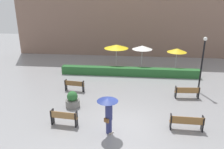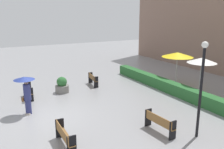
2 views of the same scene
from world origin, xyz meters
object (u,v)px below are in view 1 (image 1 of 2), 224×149
bench_near_left (64,117)px  patio_umbrella_white (142,48)px  bench_far_right (187,92)px  planter_pot (73,100)px  lamp_post (202,60)px  bench_far_left (74,85)px  patio_umbrella_yellow_far (177,50)px  patio_umbrella_yellow (116,47)px  pedestrian_with_umbrella (108,110)px  bench_near_right (187,122)px

bench_near_left → patio_umbrella_white: (4.55, 10.42, 1.77)m
bench_far_right → planter_pot: planter_pot is taller
lamp_post → patio_umbrella_white: (-4.23, 4.81, -0.27)m
bench_far_left → patio_umbrella_yellow_far: size_ratio=0.69×
planter_pot → patio_umbrella_yellow: bearing=75.5°
bench_near_left → patio_umbrella_yellow_far: bearing=53.2°
pedestrian_with_umbrella → patio_umbrella_yellow: 11.19m
bench_near_left → lamp_post: lamp_post is taller
bench_far_right → patio_umbrella_yellow_far: (0.14, 6.04, 1.59)m
bench_near_left → planter_pot: bearing=93.0°
planter_pot → bench_near_left: bearing=-87.0°
lamp_post → patio_umbrella_white: 6.41m
patio_umbrella_yellow_far → patio_umbrella_yellow: bearing=178.1°
bench_far_left → patio_umbrella_yellow_far: patio_umbrella_yellow_far is taller
patio_umbrella_yellow → patio_umbrella_yellow_far: patio_umbrella_yellow is taller
bench_near_right → patio_umbrella_white: 10.61m
bench_far_right → pedestrian_with_umbrella: size_ratio=0.83×
planter_pot → lamp_post: bearing=20.7°
lamp_post → patio_umbrella_yellow_far: (-0.98, 4.82, -0.47)m
bench_near_right → pedestrian_with_umbrella: 4.36m
bench_near_left → planter_pot: planter_pot is taller
bench_far_right → pedestrian_with_umbrella: pedestrian_with_umbrella is taller
bench_far_right → bench_near_right: bearing=-102.0°
bench_near_left → pedestrian_with_umbrella: 2.78m
bench_near_right → lamp_post: 6.13m
bench_far_right → lamp_post: size_ratio=0.41×
planter_pot → bench_far_right: bearing=15.4°
patio_umbrella_yellow → patio_umbrella_yellow_far: size_ratio=1.08×
bench_far_right → pedestrian_with_umbrella: 7.13m
patio_umbrella_white → planter_pot: bearing=-119.7°
bench_near_right → patio_umbrella_yellow_far: 10.40m
bench_near_left → bench_far_right: size_ratio=0.91×
patio_umbrella_white → lamp_post: bearing=-48.6°
bench_near_right → planter_pot: bearing=163.6°
planter_pot → patio_umbrella_white: size_ratio=0.45×
lamp_post → patio_umbrella_yellow: bearing=143.4°
bench_near_right → patio_umbrella_yellow_far: bearing=84.3°
bench_far_left → planter_pot: bearing=-77.6°
bench_near_right → pedestrian_with_umbrella: (-4.20, -0.72, 0.90)m
bench_far_right → lamp_post: bearing=47.8°
bench_far_right → patio_umbrella_yellow: (-5.63, 6.24, 1.79)m
bench_far_left → bench_far_right: 8.37m
patio_umbrella_yellow → planter_pot: bearing=-104.5°
patio_umbrella_yellow → patio_umbrella_white: bearing=-4.5°
bench_far_left → patio_umbrella_yellow_far: 10.31m
bench_far_left → bench_near_right: size_ratio=0.86×
bench_near_right → patio_umbrella_white: bearing=102.3°
bench_far_left → lamp_post: size_ratio=0.37×
bench_far_right → patio_umbrella_white: size_ratio=0.70×
planter_pot → patio_umbrella_yellow: size_ratio=0.45×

